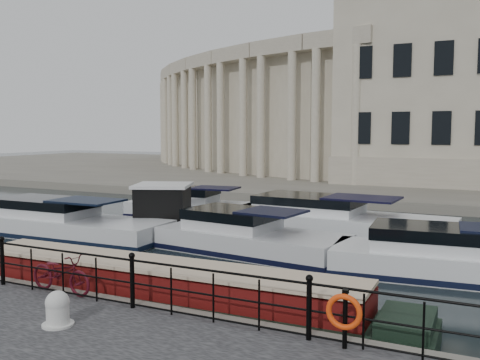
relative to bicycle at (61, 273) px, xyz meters
The scene contains 10 objects.
ground_plane 3.21m from the bicycle, 44.46° to the left, with size 160.00×160.00×0.00m, color black.
far_bank 41.20m from the bicycle, 86.98° to the left, with size 120.00×42.00×0.55m, color #6B665B.
railing 2.18m from the bicycle, ahead, with size 24.14×0.14×1.22m.
civic_building 37.34m from the bicycle, 88.17° to the left, with size 53.55×31.84×16.85m.
bicycle is the anchor object (origin of this frame).
mooring_bollard 2.22m from the bicycle, 47.14° to the right, with size 0.62×0.62×0.70m.
life_ring_post 6.88m from the bicycle, ahead, with size 0.65×0.18×1.06m.
narrowboat 2.31m from the bicycle, 35.94° to the left, with size 13.01×2.03×1.48m.
harbour_hut 10.35m from the bicycle, 111.09° to the left, with size 3.90×3.61×2.19m.
cabin_cruisers 10.69m from the bicycle, 80.95° to the left, with size 27.02×9.44×1.99m.
Camera 1 is at (7.06, -11.33, 4.38)m, focal length 40.00 mm.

